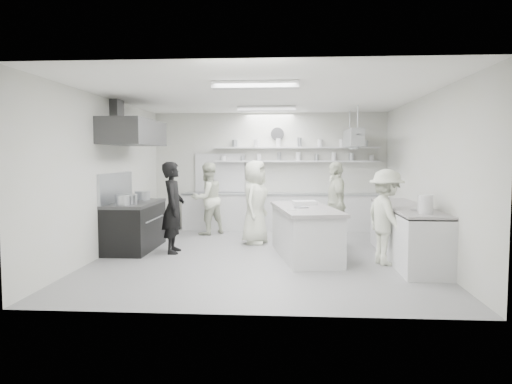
# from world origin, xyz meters

# --- Properties ---
(floor) EXTENTS (6.00, 7.00, 0.02)m
(floor) POSITION_xyz_m (0.00, 0.00, -0.01)
(floor) COLOR #999999
(floor) RESTS_ON ground
(ceiling) EXTENTS (6.00, 7.00, 0.02)m
(ceiling) POSITION_xyz_m (0.00, 0.00, 3.01)
(ceiling) COLOR white
(ceiling) RESTS_ON wall_back
(wall_back) EXTENTS (6.00, 0.04, 3.00)m
(wall_back) POSITION_xyz_m (0.00, 3.50, 1.50)
(wall_back) COLOR beige
(wall_back) RESTS_ON floor
(wall_front) EXTENTS (6.00, 0.04, 3.00)m
(wall_front) POSITION_xyz_m (0.00, -3.50, 1.50)
(wall_front) COLOR beige
(wall_front) RESTS_ON floor
(wall_left) EXTENTS (0.04, 7.00, 3.00)m
(wall_left) POSITION_xyz_m (-3.00, 0.00, 1.50)
(wall_left) COLOR beige
(wall_left) RESTS_ON floor
(wall_right) EXTENTS (0.04, 7.00, 3.00)m
(wall_right) POSITION_xyz_m (3.00, 0.00, 1.50)
(wall_right) COLOR beige
(wall_right) RESTS_ON floor
(stove) EXTENTS (0.80, 1.80, 0.90)m
(stove) POSITION_xyz_m (-2.60, 0.40, 0.45)
(stove) COLOR black
(stove) RESTS_ON floor
(exhaust_hood) EXTENTS (0.85, 2.00, 0.50)m
(exhaust_hood) POSITION_xyz_m (-2.60, 0.40, 2.35)
(exhaust_hood) COLOR #3E3E3F
(exhaust_hood) RESTS_ON wall_left
(back_counter) EXTENTS (5.00, 0.60, 0.92)m
(back_counter) POSITION_xyz_m (0.30, 3.20, 0.46)
(back_counter) COLOR silver
(back_counter) RESTS_ON floor
(shelf_lower) EXTENTS (4.20, 0.26, 0.04)m
(shelf_lower) POSITION_xyz_m (0.70, 3.37, 1.75)
(shelf_lower) COLOR silver
(shelf_lower) RESTS_ON wall_back
(shelf_upper) EXTENTS (4.20, 0.26, 0.04)m
(shelf_upper) POSITION_xyz_m (0.70, 3.37, 2.10)
(shelf_upper) COLOR silver
(shelf_upper) RESTS_ON wall_back
(pass_through_window) EXTENTS (1.30, 0.04, 1.00)m
(pass_through_window) POSITION_xyz_m (-1.30, 3.48, 1.45)
(pass_through_window) COLOR black
(pass_through_window) RESTS_ON wall_back
(wall_clock) EXTENTS (0.32, 0.05, 0.32)m
(wall_clock) POSITION_xyz_m (0.20, 3.46, 2.45)
(wall_clock) COLOR silver
(wall_clock) RESTS_ON wall_back
(right_counter) EXTENTS (0.74, 3.30, 0.94)m
(right_counter) POSITION_xyz_m (2.65, -0.20, 0.47)
(right_counter) COLOR silver
(right_counter) RESTS_ON floor
(pot_rack) EXTENTS (0.30, 1.60, 0.40)m
(pot_rack) POSITION_xyz_m (2.00, 2.40, 2.30)
(pot_rack) COLOR #ADB1B8
(pot_rack) RESTS_ON ceiling
(light_fixture_front) EXTENTS (1.30, 0.25, 0.10)m
(light_fixture_front) POSITION_xyz_m (0.00, -1.80, 2.94)
(light_fixture_front) COLOR silver
(light_fixture_front) RESTS_ON ceiling
(light_fixture_rear) EXTENTS (1.30, 0.25, 0.10)m
(light_fixture_rear) POSITION_xyz_m (0.00, 1.80, 2.94)
(light_fixture_rear) COLOR silver
(light_fixture_rear) RESTS_ON ceiling
(prep_island) EXTENTS (1.30, 2.51, 0.88)m
(prep_island) POSITION_xyz_m (0.81, -0.07, 0.44)
(prep_island) COLOR silver
(prep_island) RESTS_ON floor
(stove_pot) EXTENTS (0.41, 0.41, 0.24)m
(stove_pot) POSITION_xyz_m (-2.60, -0.07, 1.03)
(stove_pot) COLOR #ADB1B8
(stove_pot) RESTS_ON stove
(cook_stove) EXTENTS (0.49, 0.69, 1.77)m
(cook_stove) POSITION_xyz_m (-1.73, 0.11, 0.89)
(cook_stove) COLOR black
(cook_stove) RESTS_ON floor
(cook_back) EXTENTS (1.06, 1.05, 1.73)m
(cook_back) POSITION_xyz_m (-1.45, 2.35, 0.86)
(cook_back) COLOR silver
(cook_back) RESTS_ON floor
(cook_island_left) EXTENTS (0.77, 0.99, 1.79)m
(cook_island_left) POSITION_xyz_m (-0.22, 1.21, 0.90)
(cook_island_left) COLOR silver
(cook_island_left) RESTS_ON floor
(cook_island_right) EXTENTS (0.51, 1.07, 1.77)m
(cook_island_right) POSITION_xyz_m (1.48, 1.02, 0.89)
(cook_island_right) COLOR silver
(cook_island_right) RESTS_ON floor
(cook_right) EXTENTS (0.89, 1.20, 1.66)m
(cook_right) POSITION_xyz_m (2.19, -0.64, 0.83)
(cook_right) COLOR silver
(cook_right) RESTS_ON floor
(bowl_island_a) EXTENTS (0.34, 0.34, 0.07)m
(bowl_island_a) POSITION_xyz_m (0.73, -0.17, 0.92)
(bowl_island_a) COLOR #ADB1B8
(bowl_island_a) RESTS_ON prep_island
(bowl_island_b) EXTENTS (0.20, 0.20, 0.06)m
(bowl_island_b) POSITION_xyz_m (0.56, -0.58, 0.91)
(bowl_island_b) COLOR silver
(bowl_island_b) RESTS_ON prep_island
(bowl_right) EXTENTS (0.32, 0.32, 0.07)m
(bowl_right) POSITION_xyz_m (2.68, -0.86, 0.97)
(bowl_right) COLOR silver
(bowl_right) RESTS_ON right_counter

